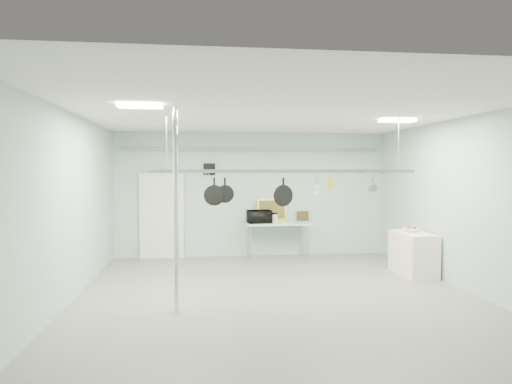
{
  "coord_description": "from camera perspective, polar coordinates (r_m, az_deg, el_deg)",
  "views": [
    {
      "loc": [
        -1.31,
        -7.73,
        2.19
      ],
      "look_at": [
        -0.26,
        1.0,
        1.8
      ],
      "focal_mm": 32.0,
      "sensor_mm": 36.0,
      "label": 1
    }
  ],
  "objects": [
    {
      "name": "grater",
      "position": [
        8.36,
        9.24,
        1.03
      ],
      "size": [
        0.09,
        0.02,
        0.22
      ],
      "primitive_type": null,
      "rotation": [
        0.0,
        0.0,
        -0.01
      ],
      "color": "gold",
      "rests_on": "pot_rack"
    },
    {
      "name": "back_wall",
      "position": [
        11.81,
        -0.5,
        -0.3
      ],
      "size": [
        7.0,
        0.02,
        3.2
      ],
      "primitive_type": "cube",
      "color": "#A6C8B9",
      "rests_on": "floor"
    },
    {
      "name": "conduit_pipe",
      "position": [
        11.71,
        -0.46,
        5.3
      ],
      "size": [
        6.6,
        0.07,
        0.07
      ],
      "primitive_type": "cylinder",
      "rotation": [
        0.0,
        1.57,
        0.0
      ],
      "color": "gray",
      "rests_on": "back_wall"
    },
    {
      "name": "chrome_pole",
      "position": [
        7.16,
        -9.99,
        -2.21
      ],
      "size": [
        0.08,
        0.08,
        3.2
      ],
      "primitive_type": "cylinder",
      "color": "silver",
      "rests_on": "floor"
    },
    {
      "name": "prep_table",
      "position": [
        11.57,
        2.68,
        -4.18
      ],
      "size": [
        1.6,
        0.7,
        0.91
      ],
      "color": "silver",
      "rests_on": "floor"
    },
    {
      "name": "light_panel_right",
      "position": [
        9.17,
        17.23,
        8.52
      ],
      "size": [
        0.65,
        0.3,
        0.05
      ],
      "primitive_type": "cube",
      "color": "white",
      "rests_on": "ceiling"
    },
    {
      "name": "skillet_right",
      "position": [
        8.17,
        3.43,
        -0.02
      ],
      "size": [
        0.39,
        0.18,
        0.52
      ],
      "primitive_type": null,
      "rotation": [
        0.0,
        0.0,
        0.32
      ],
      "color": "black",
      "rests_on": "pot_rack"
    },
    {
      "name": "skillet_left",
      "position": [
        8.04,
        -5.25,
        0.1
      ],
      "size": [
        0.37,
        0.09,
        0.48
      ],
      "primitive_type": null,
      "rotation": [
        0.0,
        0.0,
        -0.09
      ],
      "color": "black",
      "rests_on": "pot_rack"
    },
    {
      "name": "floor",
      "position": [
        8.14,
        2.71,
        -13.06
      ],
      "size": [
        8.0,
        8.0,
        0.0
      ],
      "primitive_type": "plane",
      "color": "gray",
      "rests_on": "ground"
    },
    {
      "name": "skillet_mid",
      "position": [
        8.04,
        -3.91,
        0.28
      ],
      "size": [
        0.32,
        0.07,
        0.43
      ],
      "primitive_type": null,
      "rotation": [
        0.0,
        0.0,
        0.03
      ],
      "color": "black",
      "rests_on": "pot_rack"
    },
    {
      "name": "door",
      "position": [
        11.77,
        -11.69,
        -3.05
      ],
      "size": [
        1.1,
        0.1,
        2.2
      ],
      "primitive_type": "cube",
      "color": "silver",
      "rests_on": "floor"
    },
    {
      "name": "fruit_cluster",
      "position": [
        10.34,
        18.82,
        -4.29
      ],
      "size": [
        0.24,
        0.24,
        0.09
      ],
      "primitive_type": null,
      "color": "#AE2C10",
      "rests_on": "fruit_bowl"
    },
    {
      "name": "painting_large",
      "position": [
        11.81,
        1.99,
        -2.27
      ],
      "size": [
        0.79,
        0.19,
        0.58
      ],
      "primitive_type": "cube",
      "rotation": [
        -0.14,
        0.0,
        0.07
      ],
      "color": "gold",
      "rests_on": "prep_table"
    },
    {
      "name": "microwave",
      "position": [
        11.4,
        0.41,
        -3.09
      ],
      "size": [
        0.62,
        0.45,
        0.32
      ],
      "primitive_type": "imported",
      "rotation": [
        0.0,
        0.0,
        3.24
      ],
      "color": "black",
      "rests_on": "prep_table"
    },
    {
      "name": "painting_small",
      "position": [
        11.98,
        5.88,
        -3.01
      ],
      "size": [
        0.3,
        0.1,
        0.25
      ],
      "primitive_type": "cube",
      "rotation": [
        -0.17,
        0.0,
        0.05
      ],
      "color": "#352712",
      "rests_on": "prep_table"
    },
    {
      "name": "right_wall",
      "position": [
        9.12,
        24.92,
        -1.39
      ],
      "size": [
        0.02,
        8.0,
        3.2
      ],
      "primitive_type": "cube",
      "color": "#A6C8B9",
      "rests_on": "floor"
    },
    {
      "name": "coffee_canister",
      "position": [
        11.49,
        2.31,
        -3.33
      ],
      "size": [
        0.16,
        0.16,
        0.21
      ],
      "primitive_type": "cylinder",
      "rotation": [
        0.0,
        0.0,
        -0.02
      ],
      "color": "silver",
      "rests_on": "prep_table"
    },
    {
      "name": "saucepan",
      "position": [
        8.62,
        14.35,
        0.92
      ],
      "size": [
        0.16,
        0.1,
        0.26
      ],
      "primitive_type": null,
      "rotation": [
        0.0,
        0.0,
        0.12
      ],
      "color": "#A7A6AB",
      "rests_on": "pot_rack"
    },
    {
      "name": "fruit_bowl",
      "position": [
        10.35,
        18.81,
        -4.51
      ],
      "size": [
        0.42,
        0.42,
        0.08
      ],
      "primitive_type": "imported",
      "rotation": [
        0.0,
        0.0,
        -0.29
      ],
      "color": "silver",
      "rests_on": "side_cabinet"
    },
    {
      "name": "light_panel_left",
      "position": [
        7.05,
        -14.3,
        10.38
      ],
      "size": [
        0.65,
        0.3,
        0.05
      ],
      "primitive_type": "cube",
      "color": "white",
      "rests_on": "ceiling"
    },
    {
      "name": "ceiling",
      "position": [
        7.9,
        2.76,
        9.82
      ],
      "size": [
        7.0,
        8.0,
        0.02
      ],
      "primitive_type": "cube",
      "color": "silver",
      "rests_on": "back_wall"
    },
    {
      "name": "whisk",
      "position": [
        8.29,
        7.57,
        0.63
      ],
      "size": [
        0.18,
        0.18,
        0.34
      ],
      "primitive_type": null,
      "rotation": [
        0.0,
        0.0,
        -0.04
      ],
      "color": "#B6B7BB",
      "rests_on": "pot_rack"
    },
    {
      "name": "side_cabinet",
      "position": [
        10.31,
        19.03,
        -7.3
      ],
      "size": [
        0.6,
        1.2,
        0.9
      ],
      "primitive_type": "cube",
      "color": "white",
      "rests_on": "floor"
    },
    {
      "name": "pot_rack",
      "position": [
        8.17,
        3.78,
        2.83
      ],
      "size": [
        4.8,
        0.06,
        1.0
      ],
      "color": "#B7B7BC",
      "rests_on": "ceiling"
    },
    {
      "name": "wall_vent",
      "position": [
        11.7,
        -5.86,
        2.84
      ],
      "size": [
        0.3,
        0.04,
        0.3
      ],
      "primitive_type": "cube",
      "color": "black",
      "rests_on": "back_wall"
    }
  ]
}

